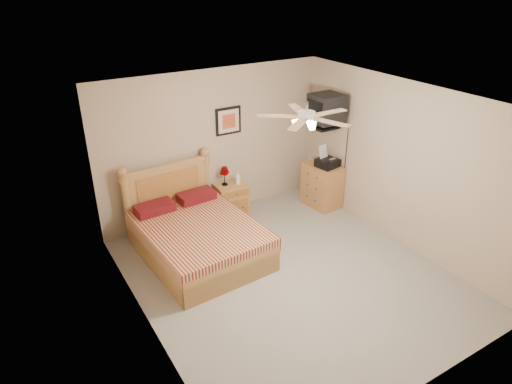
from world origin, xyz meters
The scene contains 17 objects.
floor centered at (0.00, 0.00, 0.00)m, with size 4.50×4.50×0.00m, color gray.
ceiling centered at (0.00, 0.00, 2.50)m, with size 4.00×4.50×0.04m, color white.
wall_back centered at (0.00, 2.25, 1.25)m, with size 4.00×0.04×2.50m, color tan.
wall_front centered at (0.00, -2.25, 1.25)m, with size 4.00×0.04×2.50m, color tan.
wall_left centered at (-2.00, 0.00, 1.25)m, with size 0.04×4.50×2.50m, color tan.
wall_right centered at (2.00, 0.00, 1.25)m, with size 0.04×4.50×2.50m, color tan.
bed centered at (-0.86, 1.12, 0.64)m, with size 1.50×1.97×1.28m, color #A57A45, non-canonical shape.
nightstand centered at (0.17, 2.00, 0.29)m, with size 0.53×0.40×0.57m, color #BC863C.
table_lamp centered at (0.08, 2.06, 0.73)m, with size 0.18×0.18×0.33m, color #500100, non-canonical shape.
lotion_bottle centered at (0.29, 1.97, 0.68)m, with size 0.09×0.09×0.22m, color white.
framed_picture centered at (0.27, 2.23, 1.62)m, with size 0.46×0.04×0.46m, color black.
dresser centered at (1.73, 1.47, 0.39)m, with size 0.46×0.66×0.78m, color #B37040.
fax_machine centered at (1.74, 1.39, 0.96)m, with size 0.34×0.36×0.36m, color black, non-canonical shape.
magazine_lower centered at (1.69, 1.67, 0.79)m, with size 0.20×0.26×0.02m, color beige.
magazine_upper centered at (1.67, 1.67, 0.82)m, with size 0.19×0.26×0.02m, color gray.
wall_tv centered at (1.75, 1.34, 1.81)m, with size 0.56×0.46×0.58m, color black, non-canonical shape.
ceiling_fan centered at (0.00, -0.20, 2.36)m, with size 1.14×1.14×0.28m, color silver, non-canonical shape.
Camera 1 is at (-3.12, -4.21, 3.89)m, focal length 32.00 mm.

